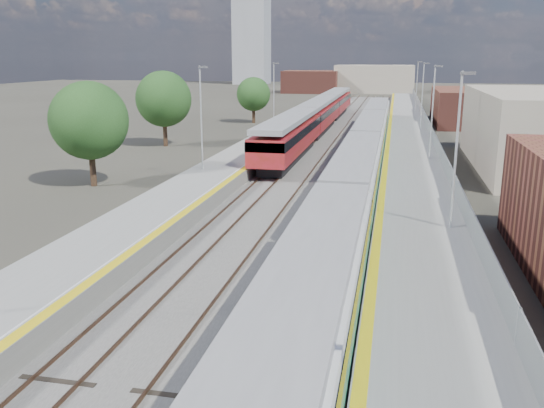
% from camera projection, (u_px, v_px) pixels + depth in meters
% --- Properties ---
extents(ground, '(320.00, 320.00, 0.00)m').
position_uv_depth(ground, '(355.00, 153.00, 56.36)').
color(ground, '#47443A').
rests_on(ground, ground).
extents(ballast_bed, '(10.50, 155.00, 0.06)m').
position_uv_depth(ballast_bed, '(334.00, 148.00, 59.18)').
color(ballast_bed, '#565451').
rests_on(ballast_bed, ground).
extents(tracks, '(8.96, 160.00, 0.17)m').
position_uv_depth(tracks, '(342.00, 145.00, 60.63)').
color(tracks, '#4C3323').
rests_on(tracks, ground).
extents(platform_right, '(4.70, 155.00, 8.52)m').
position_uv_depth(platform_right, '(410.00, 145.00, 57.53)').
color(platform_right, slate).
rests_on(platform_right, ground).
extents(platform_left, '(4.30, 155.00, 8.52)m').
position_uv_depth(platform_left, '(270.00, 141.00, 60.41)').
color(platform_left, slate).
rests_on(platform_left, ground).
extents(buildings, '(72.00, 185.50, 40.00)m').
position_uv_depth(buildings, '(308.00, 50.00, 141.29)').
color(buildings, brown).
rests_on(buildings, ground).
extents(green_train, '(2.73, 76.18, 3.01)m').
position_uv_depth(green_train, '(364.00, 151.00, 44.24)').
color(green_train, black).
rests_on(green_train, ground).
extents(red_train, '(3.03, 61.36, 3.82)m').
position_uv_depth(red_train, '(319.00, 114.00, 71.04)').
color(red_train, black).
rests_on(red_train, ground).
extents(tree_a, '(5.56, 5.56, 7.53)m').
position_uv_depth(tree_a, '(89.00, 121.00, 40.79)').
color(tree_a, '#382619').
rests_on(tree_a, ground).
extents(tree_b, '(5.74, 5.74, 7.78)m').
position_uv_depth(tree_b, '(164.00, 99.00, 59.35)').
color(tree_b, '#382619').
rests_on(tree_b, ground).
extents(tree_c, '(4.72, 4.72, 6.40)m').
position_uv_depth(tree_c, '(254.00, 94.00, 80.71)').
color(tree_c, '#382619').
rests_on(tree_c, ground).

